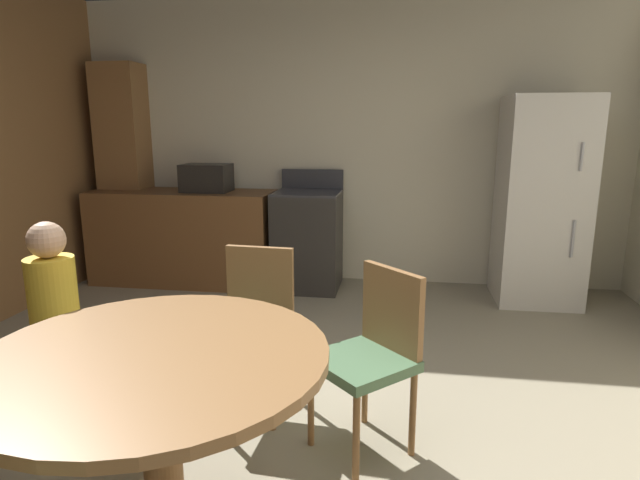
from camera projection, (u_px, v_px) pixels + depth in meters
wall_back at (349, 143)px, 5.03m from camera, size 5.49×0.12×2.70m
kitchen_counter at (184, 237)px, 5.07m from camera, size 1.75×0.60×0.90m
pantry_column at (126, 173)px, 5.21m from camera, size 0.44×0.36×2.10m
oven_range at (308, 239)px, 4.89m from camera, size 0.60×0.60×1.10m
refrigerator at (541, 201)px, 4.44m from camera, size 0.68×0.68×1.76m
microwave at (207, 178)px, 4.90m from camera, size 0.44×0.32×0.26m
dining_table at (158, 392)px, 1.82m from camera, size 1.21×1.21×0.76m
chair_north at (254, 318)px, 2.81m from camera, size 0.42×0.42×0.87m
chair_northeast at (373, 349)px, 2.42m from camera, size 0.57×0.57×0.87m
person_child at (56, 327)px, 2.48m from camera, size 0.31×0.31×1.09m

